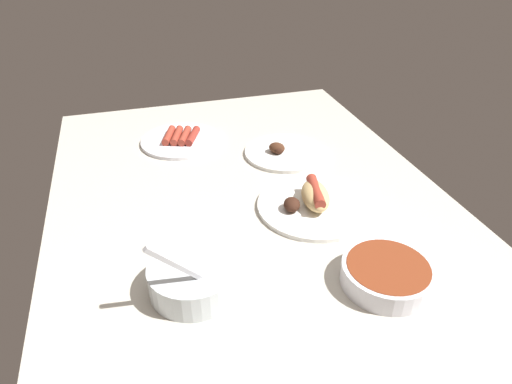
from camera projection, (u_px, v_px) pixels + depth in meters
ground_plane at (248, 198)px, 107.61cm from camera, size 120.00×90.00×3.00cm
plate_sausages at (181, 139)px, 128.76cm from camera, size 22.69×22.69×3.08cm
plate_grilled_meat at (284, 152)px, 122.53cm from camera, size 21.81×21.81×3.80cm
bowl_coleslaw at (193, 277)px, 78.51cm from camera, size 15.67×15.67×14.78cm
bowl_chili at (387, 273)px, 80.21cm from camera, size 16.30×16.30×4.12cm
plate_hotdog_assembled at (314, 202)px, 100.58cm from camera, size 25.69×25.69×5.61cm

